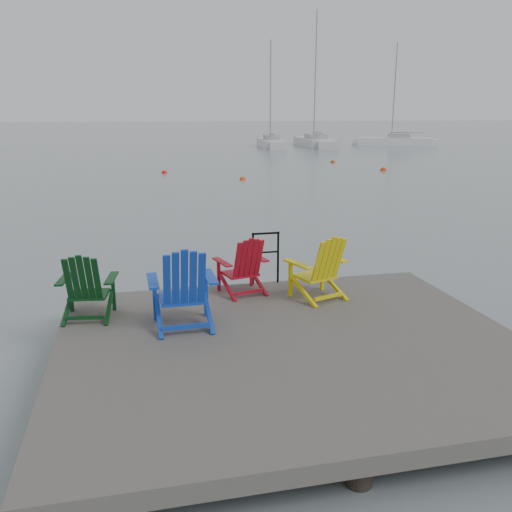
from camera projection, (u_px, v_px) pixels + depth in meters
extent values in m
plane|color=slate|center=(291.00, 376.00, 7.14)|extent=(400.00, 400.00, 0.00)
cube|color=#322F2D|center=(292.00, 348.00, 7.03)|extent=(6.00, 5.00, 0.20)
cylinder|color=black|center=(357.00, 511.00, 5.14)|extent=(0.26, 0.26, 1.20)
cylinder|color=black|center=(91.00, 347.00, 8.70)|extent=(0.26, 0.26, 1.20)
cylinder|color=black|center=(255.00, 333.00, 9.29)|extent=(0.26, 0.26, 1.20)
cylinder|color=black|center=(399.00, 320.00, 9.87)|extent=(0.26, 0.26, 1.20)
cylinder|color=black|center=(253.00, 259.00, 9.21)|extent=(0.04, 0.04, 0.90)
cylinder|color=black|center=(278.00, 257.00, 9.30)|extent=(0.04, 0.04, 0.90)
cylinder|color=black|center=(266.00, 233.00, 9.14)|extent=(0.48, 0.04, 0.04)
cylinder|color=black|center=(266.00, 252.00, 9.23)|extent=(0.44, 0.03, 0.03)
cube|color=black|center=(89.00, 295.00, 7.80)|extent=(0.58, 0.53, 0.04)
cube|color=black|center=(71.00, 294.00, 7.97)|extent=(0.05, 0.05, 0.55)
cube|color=black|center=(114.00, 292.00, 8.02)|extent=(0.05, 0.05, 0.55)
cube|color=black|center=(64.00, 279.00, 7.69)|extent=(0.20, 0.61, 0.03)
cube|color=black|center=(111.00, 278.00, 7.75)|extent=(0.20, 0.61, 0.03)
cube|color=black|center=(82.00, 279.00, 7.41)|extent=(0.51, 0.32, 0.67)
cube|color=#1038AE|center=(182.00, 298.00, 7.48)|extent=(0.62, 0.55, 0.05)
cube|color=#1038AE|center=(155.00, 298.00, 7.63)|extent=(0.06, 0.06, 0.65)
cube|color=#1038AE|center=(206.00, 294.00, 7.79)|extent=(0.06, 0.06, 0.65)
cube|color=#1038AE|center=(153.00, 281.00, 7.30)|extent=(0.15, 0.70, 0.03)
cube|color=#1038AE|center=(210.00, 277.00, 7.48)|extent=(0.15, 0.70, 0.03)
cube|color=#1038AE|center=(184.00, 279.00, 7.03)|extent=(0.57, 0.30, 0.79)
cube|color=#A10B1B|center=(240.00, 273.00, 8.85)|extent=(0.60, 0.56, 0.04)
cube|color=#A10B1B|center=(219.00, 275.00, 8.89)|extent=(0.06, 0.06, 0.53)
cube|color=#A10B1B|center=(251.00, 271.00, 9.15)|extent=(0.06, 0.06, 0.53)
cube|color=#A10B1B|center=(222.00, 262.00, 8.63)|extent=(0.25, 0.59, 0.03)
cube|color=#A10B1B|center=(258.00, 257.00, 8.91)|extent=(0.25, 0.59, 0.03)
cube|color=#A10B1B|center=(248.00, 259.00, 8.50)|extent=(0.51, 0.35, 0.65)
cube|color=#D4C30B|center=(315.00, 276.00, 8.61)|extent=(0.68, 0.64, 0.04)
cube|color=#D4C30B|center=(291.00, 279.00, 8.63)|extent=(0.06, 0.06, 0.58)
cube|color=#D4C30B|center=(322.00, 273.00, 8.96)|extent=(0.06, 0.06, 0.58)
cube|color=#D4C30B|center=(298.00, 264.00, 8.35)|extent=(0.32, 0.63, 0.03)
cube|color=#D4C30B|center=(333.00, 258.00, 8.71)|extent=(0.32, 0.63, 0.03)
cube|color=#D4C30B|center=(329.00, 260.00, 8.25)|extent=(0.57, 0.42, 0.71)
cube|color=silver|center=(271.00, 145.00, 52.93)|extent=(2.66, 7.48, 1.10)
cube|color=#9E9EA3|center=(271.00, 138.00, 52.40)|extent=(1.56, 2.32, 0.55)
cylinder|color=gray|center=(270.00, 90.00, 51.96)|extent=(0.12, 0.12, 9.14)
cube|color=silver|center=(315.00, 144.00, 54.90)|extent=(3.52, 9.94, 1.10)
cube|color=#9E9EA3|center=(316.00, 137.00, 54.25)|extent=(2.06, 3.09, 0.55)
cylinder|color=gray|center=(315.00, 75.00, 53.66)|extent=(0.12, 0.12, 12.16)
cube|color=white|center=(395.00, 143.00, 55.95)|extent=(7.37, 5.29, 1.10)
cube|color=#9E9EA3|center=(399.00, 136.00, 55.67)|extent=(2.59, 2.26, 0.55)
cylinder|color=gray|center=(394.00, 91.00, 54.73)|extent=(0.12, 0.12, 9.22)
sphere|color=#F13D0E|center=(243.00, 180.00, 27.79)|extent=(0.34, 0.34, 0.34)
sphere|color=red|center=(164.00, 173.00, 30.75)|extent=(0.33, 0.33, 0.33)
sphere|color=#C2360B|center=(383.00, 171.00, 32.13)|extent=(0.39, 0.39, 0.39)
sphere|color=#BE2E0B|center=(333.00, 163.00, 37.23)|extent=(0.33, 0.33, 0.33)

